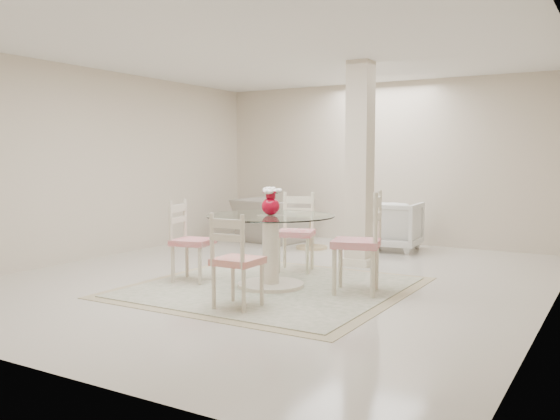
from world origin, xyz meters
The scene contains 13 objects.
ground centered at (0.00, 0.00, 0.00)m, with size 7.00×7.00×0.00m, color beige.
room_shell centered at (0.00, 0.00, 1.86)m, with size 6.02×7.02×2.71m.
column centered at (0.50, 1.30, 1.35)m, with size 0.30×0.30×2.70m, color beige.
area_rug centered at (0.22, -0.52, 0.01)m, with size 2.88×2.88×0.02m.
dining_table centered at (0.22, -0.52, 0.41)m, with size 1.40×1.40×0.81m.
red_vase centered at (0.22, -0.52, 0.96)m, with size 0.24×0.22×0.31m.
dining_chair_east centered at (1.22, -0.29, 0.63)m, with size 0.59×0.59×1.20m.
dining_chair_north centered at (0.00, 0.48, 0.58)m, with size 0.55×0.55×1.10m.
dining_chair_west centered at (-0.77, -0.73, 0.55)m, with size 0.49×0.49×1.05m.
dining_chair_south centered at (0.43, -1.51, 0.54)m, with size 0.42×0.42×1.02m.
recliner_taupe centered at (-1.68, 2.63, 0.37)m, with size 1.13×0.99×0.73m, color gray.
armchair_white centered at (0.44, 2.78, 0.38)m, with size 0.82×0.84×0.77m, color white.
side_table centered at (-0.71, 2.25, 0.25)m, with size 0.52×0.52×0.54m.
Camera 1 is at (3.59, -6.03, 1.43)m, focal length 38.00 mm.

